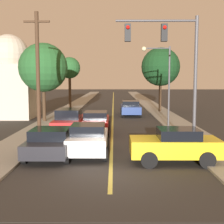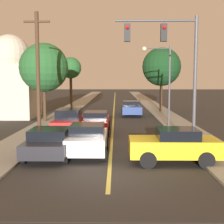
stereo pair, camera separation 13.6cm
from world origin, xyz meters
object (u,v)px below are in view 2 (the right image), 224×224
car_near_lane_front (88,139)px  streetlamp_right (162,74)px  car_near_lane_second (96,122)px  utility_pole_left (38,72)px  tree_left_far (71,68)px  tree_left_near (44,68)px  car_outer_lane_second (69,122)px  traffic_signal_mast (171,55)px  car_crossing_right (174,145)px  domed_building_left (11,80)px  car_far_oncoming (131,108)px  tree_right_near (162,67)px  car_outer_lane_front (50,142)px

car_near_lane_front → streetlamp_right: 10.80m
car_near_lane_second → utility_pole_left: bearing=-153.8°
tree_left_far → tree_left_near: bearing=-91.8°
tree_left_far → utility_pole_left: bearing=-87.6°
car_near_lane_front → car_outer_lane_second: (-1.77, 5.82, 0.07)m
traffic_signal_mast → car_near_lane_second: bearing=132.0°
car_outer_lane_second → car_crossing_right: size_ratio=1.26×
car_outer_lane_second → domed_building_left: 11.91m
car_near_lane_second → car_outer_lane_second: (-1.77, -0.38, 0.08)m
car_near_lane_second → streetlamp_right: (4.90, 2.83, 3.36)m
car_near_lane_second → car_far_oncoming: car_near_lane_second is taller
car_outer_lane_second → tree_left_near: size_ratio=0.74×
car_far_oncoming → tree_right_near: bearing=-136.3°
car_outer_lane_second → streetlamp_right: streetlamp_right is taller
car_far_oncoming → utility_pole_left: size_ratio=0.58×
streetlamp_right → tree_left_far: 18.06m
car_outer_lane_front → tree_left_near: size_ratio=0.61×
car_outer_lane_second → utility_pole_left: utility_pole_left is taller
traffic_signal_mast → utility_pole_left: bearing=158.8°
car_near_lane_second → car_far_oncoming: bearing=74.2°
utility_pole_left → tree_left_near: size_ratio=1.16×
car_near_lane_second → tree_right_near: 15.75m
car_near_lane_second → traffic_signal_mast: size_ratio=0.64×
traffic_signal_mast → car_outer_lane_front: bearing=-163.1°
car_outer_lane_second → tree_left_near: (-3.00, 5.80, 3.83)m
car_far_oncoming → car_near_lane_second: bearing=74.2°
streetlamp_right → tree_left_near: tree_left_near is taller
car_near_lane_second → traffic_signal_mast: traffic_signal_mast is taller
car_outer_lane_second → tree_right_near: tree_right_near is taller
utility_pole_left → car_crossing_right: bearing=-38.2°
car_outer_lane_front → traffic_signal_mast: traffic_signal_mast is taller
car_far_oncoming → traffic_signal_mast: traffic_signal_mast is taller
streetlamp_right → traffic_signal_mast: bearing=-94.9°
car_outer_lane_second → utility_pole_left: (-1.72, -1.33, 3.27)m
streetlamp_right → utility_pole_left: bearing=-151.6°
car_near_lane_front → streetlamp_right: size_ratio=0.63×
traffic_signal_mast → tree_right_near: tree_right_near is taller
car_near_lane_front → domed_building_left: bearing=120.2°
streetlamp_right → car_crossing_right: bearing=-95.1°
car_crossing_right → car_near_lane_front: bearing=70.7°
car_near_lane_front → streetlamp_right: bearing=61.5°
car_outer_lane_front → domed_building_left: 17.16m
car_crossing_right → domed_building_left: size_ratio=0.49×
car_near_lane_front → streetlamp_right: (4.90, 9.03, 3.35)m
car_outer_lane_front → car_crossing_right: size_ratio=1.04×
streetlamp_right → domed_building_left: domed_building_left is taller
car_outer_lane_second → streetlamp_right: bearing=25.7°
car_near_lane_second → car_crossing_right: 8.57m
utility_pole_left → car_near_lane_front: bearing=-52.1°
traffic_signal_mast → utility_pole_left: size_ratio=0.89×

